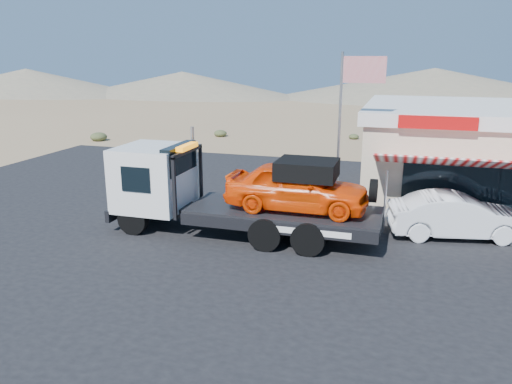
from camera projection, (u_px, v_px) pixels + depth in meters
ground at (167, 247)px, 15.88m from camera, size 120.00×120.00×0.00m
asphalt_lot at (255, 223)px, 18.08m from camera, size 32.00×24.00×0.02m
tow_truck at (236, 189)px, 16.60m from camera, size 8.94×2.65×2.99m
white_sedan at (457, 216)px, 16.54m from camera, size 4.66×2.39×1.46m
jerky_store at (493, 153)px, 20.68m from camera, size 10.40×9.97×3.90m
flagpole at (346, 118)px, 17.64m from camera, size 1.55×0.10×6.00m
distant_hills at (284, 85)px, 68.96m from camera, size 126.00×48.00×4.20m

